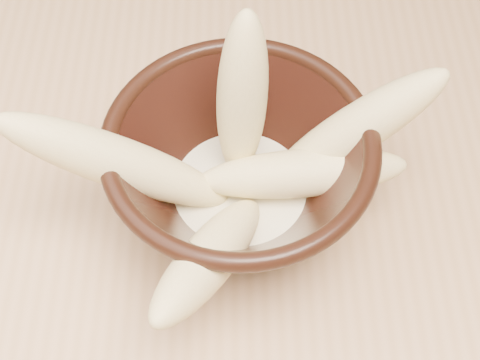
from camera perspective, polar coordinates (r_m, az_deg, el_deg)
bowl at (r=0.45m, az=0.00°, el=0.58°), size 0.18×0.18×0.10m
milk_puddle at (r=0.47m, az=0.00°, el=-1.03°), size 0.10×0.10×0.01m
banana_upright at (r=0.43m, az=0.17°, el=6.96°), size 0.05×0.07×0.13m
banana_left at (r=0.43m, az=-10.18°, el=1.44°), size 0.15×0.04×0.12m
banana_right at (r=0.45m, az=9.70°, el=4.19°), size 0.13×0.06×0.11m
banana_across at (r=0.45m, az=5.30°, el=0.59°), size 0.14×0.04×0.04m
banana_front at (r=0.41m, az=-2.55°, el=-6.54°), size 0.09×0.14×0.09m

